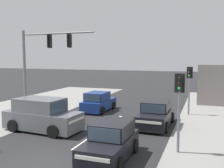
{
  "coord_description": "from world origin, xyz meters",
  "views": [
    {
      "loc": [
        5.65,
        -8.57,
        4.29
      ],
      "look_at": [
        1.15,
        4.0,
        2.89
      ],
      "focal_mm": 42.0,
      "sensor_mm": 36.0,
      "label": 1
    }
  ],
  "objects_px": {
    "pedestal_signal_far_median": "(189,82)",
    "traffic_signal_mast": "(40,59)",
    "hatchback_kerbside_parked": "(110,142)",
    "pedestal_signal_right_kerb": "(179,99)",
    "hatchback_oncoming_mid": "(98,102)",
    "sedan_oncoming_near": "(156,115)",
    "suv_crossing_left": "(42,116)"
  },
  "relations": [
    {
      "from": "traffic_signal_mast",
      "to": "pedestal_signal_far_median",
      "type": "height_order",
      "value": "traffic_signal_mast"
    },
    {
      "from": "hatchback_kerbside_parked",
      "to": "pedestal_signal_far_median",
      "type": "bearing_deg",
      "value": 75.15
    },
    {
      "from": "pedestal_signal_far_median",
      "to": "hatchback_kerbside_parked",
      "type": "xyz_separation_m",
      "value": [
        -2.59,
        -9.78,
        -1.71
      ]
    },
    {
      "from": "pedestal_signal_far_median",
      "to": "sedan_oncoming_near",
      "type": "xyz_separation_m",
      "value": [
        -1.73,
        -3.92,
        -1.71
      ]
    },
    {
      "from": "traffic_signal_mast",
      "to": "hatchback_kerbside_parked",
      "type": "bearing_deg",
      "value": -33.38
    },
    {
      "from": "hatchback_kerbside_parked",
      "to": "hatchback_oncoming_mid",
      "type": "height_order",
      "value": "same"
    },
    {
      "from": "pedestal_signal_far_median",
      "to": "suv_crossing_left",
      "type": "bearing_deg",
      "value": -137.04
    },
    {
      "from": "pedestal_signal_far_median",
      "to": "sedan_oncoming_near",
      "type": "relative_size",
      "value": 0.84
    },
    {
      "from": "traffic_signal_mast",
      "to": "suv_crossing_left",
      "type": "relative_size",
      "value": 1.29
    },
    {
      "from": "sedan_oncoming_near",
      "to": "suv_crossing_left",
      "type": "distance_m",
      "value": 6.86
    },
    {
      "from": "sedan_oncoming_near",
      "to": "hatchback_oncoming_mid",
      "type": "distance_m",
      "value": 5.85
    },
    {
      "from": "pedestal_signal_far_median",
      "to": "hatchback_oncoming_mid",
      "type": "relative_size",
      "value": 0.96
    },
    {
      "from": "sedan_oncoming_near",
      "to": "suv_crossing_left",
      "type": "height_order",
      "value": "suv_crossing_left"
    },
    {
      "from": "hatchback_kerbside_parked",
      "to": "sedan_oncoming_near",
      "type": "bearing_deg",
      "value": 81.63
    },
    {
      "from": "pedestal_signal_far_median",
      "to": "suv_crossing_left",
      "type": "distance_m",
      "value": 10.7
    },
    {
      "from": "pedestal_signal_far_median",
      "to": "hatchback_kerbside_parked",
      "type": "height_order",
      "value": "pedestal_signal_far_median"
    },
    {
      "from": "pedestal_signal_far_median",
      "to": "pedestal_signal_right_kerb",
      "type": "bearing_deg",
      "value": -89.71
    },
    {
      "from": "traffic_signal_mast",
      "to": "suv_crossing_left",
      "type": "height_order",
      "value": "traffic_signal_mast"
    },
    {
      "from": "pedestal_signal_far_median",
      "to": "hatchback_oncoming_mid",
      "type": "bearing_deg",
      "value": -171.59
    },
    {
      "from": "traffic_signal_mast",
      "to": "hatchback_kerbside_parked",
      "type": "relative_size",
      "value": 1.65
    },
    {
      "from": "pedestal_signal_right_kerb",
      "to": "suv_crossing_left",
      "type": "xyz_separation_m",
      "value": [
        -7.79,
        0.96,
        -1.53
      ]
    },
    {
      "from": "hatchback_oncoming_mid",
      "to": "pedestal_signal_far_median",
      "type": "bearing_deg",
      "value": 8.41
    },
    {
      "from": "sedan_oncoming_near",
      "to": "hatchback_oncoming_mid",
      "type": "relative_size",
      "value": 1.15
    },
    {
      "from": "pedestal_signal_far_median",
      "to": "hatchback_oncoming_mid",
      "type": "xyz_separation_m",
      "value": [
        -6.8,
        -1.01,
        -1.71
      ]
    },
    {
      "from": "hatchback_kerbside_parked",
      "to": "hatchback_oncoming_mid",
      "type": "xyz_separation_m",
      "value": [
        -4.21,
        8.77,
        0.0
      ]
    },
    {
      "from": "pedestal_signal_right_kerb",
      "to": "hatchback_oncoming_mid",
      "type": "xyz_separation_m",
      "value": [
        -6.85,
        7.17,
        -1.71
      ]
    },
    {
      "from": "sedan_oncoming_near",
      "to": "traffic_signal_mast",
      "type": "bearing_deg",
      "value": -166.64
    },
    {
      "from": "traffic_signal_mast",
      "to": "sedan_oncoming_near",
      "type": "bearing_deg",
      "value": 13.36
    },
    {
      "from": "traffic_signal_mast",
      "to": "pedestal_signal_right_kerb",
      "type": "bearing_deg",
      "value": -15.91
    },
    {
      "from": "pedestal_signal_far_median",
      "to": "traffic_signal_mast",
      "type": "bearing_deg",
      "value": -147.73
    },
    {
      "from": "pedestal_signal_right_kerb",
      "to": "hatchback_oncoming_mid",
      "type": "relative_size",
      "value": 0.96
    },
    {
      "from": "pedestal_signal_right_kerb",
      "to": "pedestal_signal_far_median",
      "type": "distance_m",
      "value": 8.17
    }
  ]
}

